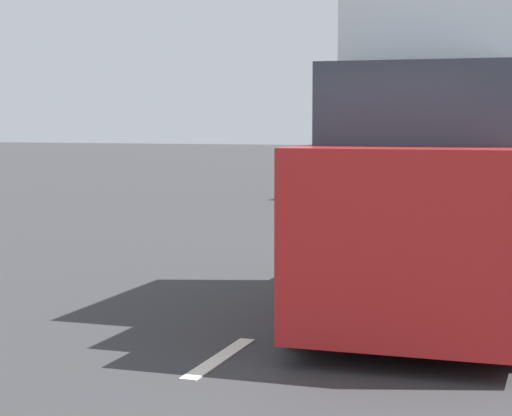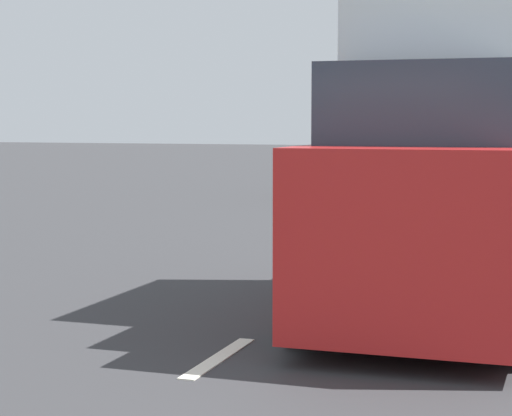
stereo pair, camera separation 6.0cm
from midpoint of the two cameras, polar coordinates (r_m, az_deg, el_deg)
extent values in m
plane|color=#333335|center=(22.74, 11.51, 0.27)|extent=(96.00, 96.00, 0.00)
cube|color=silver|center=(7.94, -2.38, -8.94)|extent=(0.14, 1.40, 0.01)
cube|color=silver|center=(10.73, 3.37, -5.18)|extent=(0.14, 1.40, 0.01)
cube|color=silver|center=(13.61, 6.68, -2.97)|extent=(0.14, 1.40, 0.01)
cube|color=silver|center=(16.54, 8.82, -1.53)|extent=(0.14, 1.40, 0.01)
cube|color=silver|center=(19.48, 10.32, -0.52)|extent=(0.14, 1.40, 0.01)
cube|color=silver|center=(22.44, 11.42, 0.22)|extent=(0.14, 1.40, 0.01)
cube|color=silver|center=(25.41, 12.26, 0.79)|extent=(0.14, 1.40, 0.01)
cube|color=silver|center=(28.39, 12.93, 1.24)|extent=(0.14, 1.40, 0.01)
cube|color=silver|center=(31.37, 13.47, 1.60)|extent=(0.14, 1.40, 0.01)
cube|color=silver|center=(34.36, 13.92, 1.91)|extent=(0.14, 1.40, 0.01)
cube|color=silver|center=(37.34, 14.29, 2.16)|extent=(0.14, 1.40, 0.01)
cube|color=silver|center=(40.33, 14.61, 2.37)|extent=(0.14, 1.40, 0.01)
cube|color=silver|center=(43.32, 14.89, 2.56)|extent=(0.14, 1.40, 0.01)
cube|color=red|center=(9.45, 10.63, -0.85)|extent=(1.90, 4.60, 1.56)
cube|color=#2D3847|center=(8.60, 10.02, 6.10)|extent=(1.67, 1.61, 0.70)
cube|color=silver|center=(10.22, 11.43, 9.03)|extent=(1.81, 2.53, 1.80)
cylinder|color=black|center=(11.09, 6.62, -3.12)|extent=(0.22, 0.68, 0.68)
cylinder|color=black|center=(8.36, 2.55, -5.86)|extent=(0.22, 0.68, 0.68)
cube|color=#1E4799|center=(33.06, 10.57, 3.13)|extent=(1.73, 4.01, 1.13)
cube|color=#2D3847|center=(33.14, 10.62, 4.71)|extent=(1.53, 2.21, 0.70)
cylinder|color=black|center=(31.73, 11.83, 2.28)|extent=(0.22, 0.68, 0.68)
cylinder|color=black|center=(31.99, 8.67, 2.36)|extent=(0.22, 0.68, 0.68)
cylinder|color=black|center=(34.20, 12.32, 2.49)|extent=(0.22, 0.68, 0.68)
cylinder|color=black|center=(34.44, 9.38, 2.56)|extent=(0.22, 0.68, 0.68)
cube|color=gray|center=(23.88, 7.18, 2.61)|extent=(1.63, 3.82, 1.34)
cube|color=#2D3847|center=(23.95, 7.25, 5.06)|extent=(1.43, 2.10, 0.70)
cylinder|color=black|center=(22.60, 8.64, 1.15)|extent=(0.22, 0.68, 0.68)
cylinder|color=black|center=(22.94, 4.54, 1.26)|extent=(0.22, 0.68, 0.68)
cylinder|color=black|center=(24.93, 9.58, 1.52)|extent=(0.22, 0.68, 0.68)
cylinder|color=black|center=(25.24, 5.84, 1.62)|extent=(0.22, 0.68, 0.68)
camera|label=1|loc=(0.03, -90.19, -0.02)|focal=66.94mm
camera|label=2|loc=(0.03, 89.81, 0.02)|focal=66.94mm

